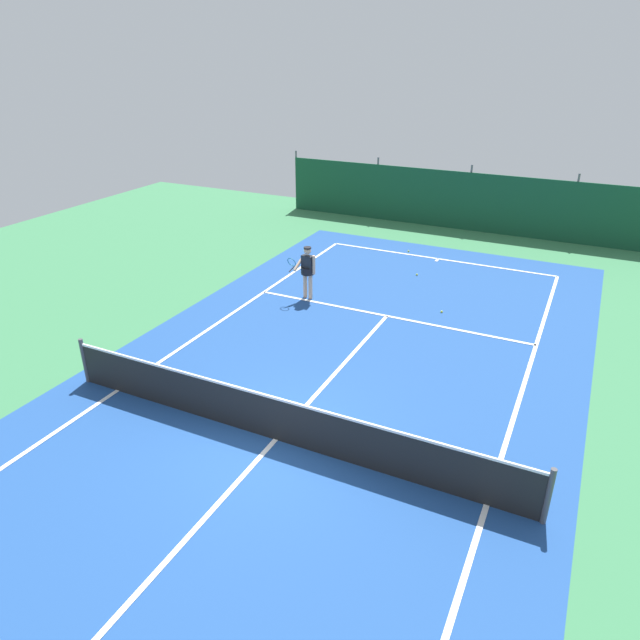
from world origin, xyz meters
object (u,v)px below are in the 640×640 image
object	(u,v)px
tennis_net	(275,418)
tennis_player	(307,269)
tennis_ball_near_player	(408,251)
tennis_ball_midcourt	(417,275)
tennis_ball_by_sideline	(442,312)

from	to	relation	value
tennis_net	tennis_player	size ratio (longest dim) A/B	6.17
tennis_player	tennis_ball_near_player	world-z (taller)	tennis_player
tennis_player	tennis_ball_midcourt	xyz separation A→B (m)	(2.46, 3.35, -0.93)
tennis_ball_midcourt	tennis_ball_by_sideline	distance (m)	3.04
tennis_ball_midcourt	tennis_ball_by_sideline	size ratio (longest dim) A/B	1.00
tennis_player	tennis_ball_midcourt	bearing A→B (deg)	-117.18
tennis_ball_by_sideline	tennis_player	bearing A→B (deg)	-169.55
tennis_ball_midcourt	tennis_ball_by_sideline	world-z (taller)	same
tennis_net	tennis_ball_midcourt	bearing A→B (deg)	91.16
tennis_player	tennis_ball_by_sideline	bearing A→B (deg)	-160.39
tennis_player	tennis_ball_midcourt	distance (m)	4.26
tennis_net	tennis_ball_by_sideline	world-z (taller)	tennis_net
tennis_net	tennis_player	distance (m)	7.12
tennis_net	tennis_player	xyz separation A→B (m)	(-2.66, 6.59, 0.45)
tennis_net	tennis_ball_near_player	xyz separation A→B (m)	(-1.24, 12.20, -0.48)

